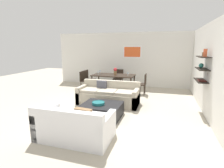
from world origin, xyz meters
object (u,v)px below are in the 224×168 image
Objects in this scene: decorative_bowl at (98,103)px; wine_glass_right_near at (128,73)px; dining_chair_left_near at (84,79)px; loveseat_white at (75,126)px; centerpiece_vase at (115,71)px; dining_chair_left_far at (88,78)px; wine_glass_left_far at (100,71)px; dining_chair_head at (118,77)px; coffee_table at (102,110)px; dining_chair_right_near at (143,83)px; sofa_beige at (108,96)px; wine_glass_head at (116,71)px; dining_table at (113,76)px; wine_glass_left_near at (98,72)px.

wine_glass_right_near is (0.23, 2.97, 0.44)m from decorative_bowl.
decorative_bowl is 3.40m from dining_chair_left_near.
loveseat_white is 4.47m from centerpiece_vase.
dining_chair_left_far is at bearing 118.70° from decorative_bowl.
wine_glass_left_far is at bearing 172.23° from centerpiece_vase.
dining_chair_head is 1.51m from dining_chair_left_far.
loveseat_white is 9.40× the size of wine_glass_left_far.
wine_glass_right_near reaches higher than coffee_table.
decorative_bowl is 3.01m from dining_chair_right_near.
loveseat_white is 1.83× the size of dining_chair_left_near.
coffee_table is 1.26× the size of dining_chair_right_near.
wine_glass_right_near reaches higher than dining_chair_right_near.
sofa_beige is 2.36m from wine_glass_head.
wine_glass_left_far reaches higher than dining_chair_head.
wine_glass_left_near is (-0.69, -0.12, 0.16)m from dining_table.
loveseat_white is 1.83× the size of dining_chair_right_near.
dining_chair_left_far is at bearing 170.59° from wine_glass_right_near.
dining_chair_left_far reaches higher than coffee_table.
sofa_beige is at bearing -81.48° from centerpiece_vase.
dining_chair_right_near is 2.70m from dining_chair_left_near.
dining_chair_head is 5.15× the size of wine_glass_left_far.
sofa_beige is at bearing -43.39° from dining_chair_left_near.
wine_glass_left_near reaches higher than dining_table.
dining_chair_left_near is at bearing -90.00° from dining_chair_left_far.
centerpiece_vase is (0.77, 0.13, 0.07)m from wine_glass_left_near.
sofa_beige reaches higher than coffee_table.
decorative_bowl is 0.42× the size of dining_chair_right_near.
wine_glass_right_near is at bearing 171.46° from dining_chair_right_near.
dining_chair_left_near reaches higher than loveseat_white.
dining_chair_left_near is at bearing 112.91° from loveseat_white.
dining_chair_left_far is at bearing 129.77° from sofa_beige.
wine_glass_right_near is (0.69, -0.55, -0.00)m from wine_glass_head.
wine_glass_head is at bearing 38.16° from wine_glass_left_near.
centerpiece_vase is at bearing 9.26° from dining_chair_left_near.
dining_chair_left_near is at bearing -140.54° from dining_chair_head.
sofa_beige is 1.97m from centerpiece_vase.
wine_glass_left_far is (-2.04, 0.34, 0.36)m from dining_chair_right_near.
dining_chair_right_near is 2.08m from wine_glass_left_near.
centerpiece_vase is (-0.61, 0.13, 0.06)m from wine_glass_right_near.
dining_chair_head is 1.00× the size of dining_chair_left_far.
dining_table is at bearing 9.82° from wine_glass_left_near.
centerpiece_vase is at bearing 98.63° from coffee_table.
centerpiece_vase is at bearing -7.77° from wine_glass_left_far.
wine_glass_left_far is at bearing -131.97° from dining_chair_head.
dining_chair_left_far is 2.76× the size of centerpiece_vase.
decorative_bowl reaches higher than coffee_table.
wine_glass_head is (-0.46, 3.52, 0.44)m from decorative_bowl.
wine_glass_head is (1.35, 0.21, 0.36)m from dining_chair_left_far.
sofa_beige is 14.87× the size of wine_glass_left_near.
coffee_table is at bearing -59.83° from dining_chair_left_far.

